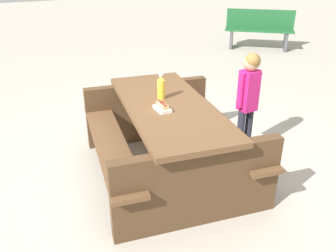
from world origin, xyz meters
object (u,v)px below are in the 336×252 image
at_px(soda_bottle, 161,87).
at_px(park_bench_near, 259,29).
at_px(picnic_table, 168,133).
at_px(child_in_coat, 249,91).
at_px(hotdog_tray, 162,107).

height_order(soda_bottle, park_bench_near, soda_bottle).
distance_m(picnic_table, child_in_coat, 0.98).
relative_size(soda_bottle, park_bench_near, 0.17).
xyz_separation_m(soda_bottle, child_in_coat, (0.12, 0.94, -0.14)).
distance_m(soda_bottle, park_bench_near, 5.47).
height_order(soda_bottle, child_in_coat, child_in_coat).
distance_m(picnic_table, hotdog_tray, 0.37).
xyz_separation_m(child_in_coat, park_bench_near, (-3.77, 3.11, -0.27)).
distance_m(picnic_table, soda_bottle, 0.45).
height_order(picnic_table, child_in_coat, child_in_coat).
height_order(soda_bottle, hotdog_tray, soda_bottle).
bearing_deg(park_bench_near, hotdog_tray, -46.69).
bearing_deg(soda_bottle, park_bench_near, 132.08).
xyz_separation_m(soda_bottle, park_bench_near, (-3.66, 4.05, -0.41)).
bearing_deg(hotdog_tray, soda_bottle, 157.71).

